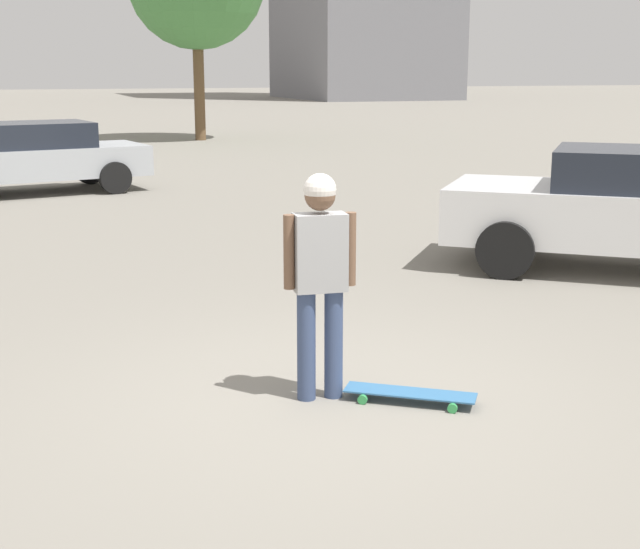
# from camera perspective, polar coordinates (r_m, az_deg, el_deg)

# --- Properties ---
(ground_plane) EXTENTS (220.00, 220.00, 0.00)m
(ground_plane) POSITION_cam_1_polar(r_m,az_deg,el_deg) (6.86, -0.00, -7.87)
(ground_plane) COLOR gray
(person) EXTENTS (0.55, 0.24, 1.71)m
(person) POSITION_cam_1_polar(r_m,az_deg,el_deg) (6.56, -0.00, 0.49)
(person) COLOR #38476B
(person) RESTS_ON ground_plane
(skateboard) EXTENTS (0.94, 0.75, 0.08)m
(skateboard) POSITION_cam_1_polar(r_m,az_deg,el_deg) (6.77, 5.78, -7.59)
(skateboard) COLOR #336693
(skateboard) RESTS_ON ground_plane
(car_parked_near) EXTENTS (4.45, 4.04, 1.51)m
(car_parked_near) POSITION_cam_1_polar(r_m,az_deg,el_deg) (11.54, 19.09, 4.06)
(car_parked_near) COLOR silver
(car_parked_near) RESTS_ON ground_plane
(car_parked_far) EXTENTS (4.57, 2.60, 1.41)m
(car_parked_far) POSITION_cam_1_polar(r_m,az_deg,el_deg) (18.86, -17.70, 7.21)
(car_parked_far) COLOR #ADB2B7
(car_parked_far) RESTS_ON ground_plane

